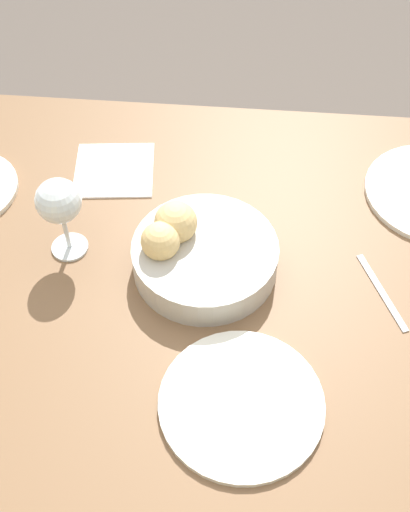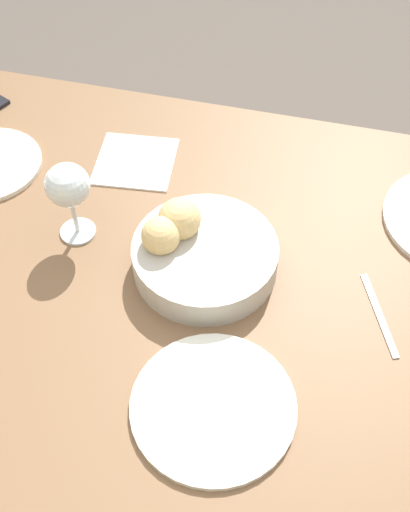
{
  "view_description": "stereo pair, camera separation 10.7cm",
  "coord_description": "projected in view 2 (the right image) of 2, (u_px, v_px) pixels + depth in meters",
  "views": [
    {
      "loc": [
        -0.08,
        0.65,
        1.61
      ],
      "look_at": [
        -0.02,
        -0.03,
        0.78
      ],
      "focal_mm": 45.0,
      "sensor_mm": 36.0,
      "label": 1
    },
    {
      "loc": [
        -0.19,
        0.63,
        1.61
      ],
      "look_at": [
        -0.02,
        -0.03,
        0.78
      ],
      "focal_mm": 45.0,
      "sensor_mm": 36.0,
      "label": 2
    }
  ],
  "objects": [
    {
      "name": "ground_plane",
      "position": [
        194.0,
        455.0,
        1.66
      ],
      "size": [
        10.0,
        10.0,
        0.0
      ],
      "primitive_type": "plane",
      "color": "#564C44"
    },
    {
      "name": "dining_table",
      "position": [
        189.0,
        310.0,
        1.15
      ],
      "size": [
        1.51,
        0.95,
        0.75
      ],
      "color": "brown",
      "rests_on": "ground_plane"
    },
    {
      "name": "bread_basket",
      "position": [
        200.0,
        252.0,
        1.07
      ],
      "size": [
        0.24,
        0.24,
        0.11
      ],
      "color": "#B2ADA3",
      "rests_on": "dining_table"
    },
    {
      "name": "plate_far_center",
      "position": [
        213.0,
        406.0,
        0.93
      ],
      "size": [
        0.24,
        0.24,
        0.01
      ],
      "color": "silver",
      "rests_on": "dining_table"
    },
    {
      "name": "wine_glass",
      "position": [
        68.0,
        188.0,
        1.06
      ],
      "size": [
        0.08,
        0.08,
        0.16
      ],
      "color": "silver",
      "rests_on": "dining_table"
    },
    {
      "name": "fork_silver",
      "position": [
        379.0,
        315.0,
        1.03
      ],
      "size": [
        0.07,
        0.16,
        0.0
      ],
      "color": "#B7B7BC",
      "rests_on": "dining_table"
    },
    {
      "name": "napkin",
      "position": [
        136.0,
        161.0,
        1.26
      ],
      "size": [
        0.17,
        0.17,
        0.0
      ],
      "color": "white",
      "rests_on": "dining_table"
    }
  ]
}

